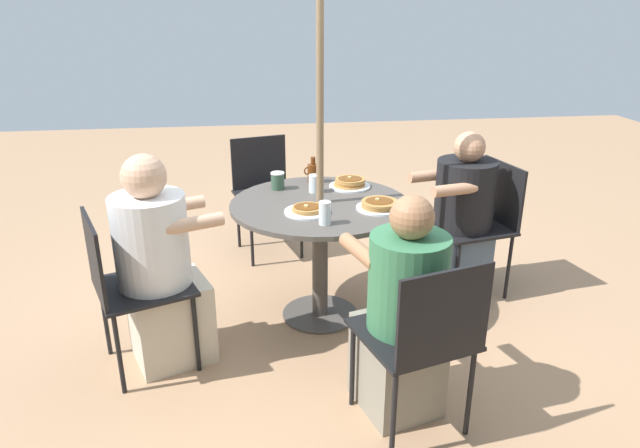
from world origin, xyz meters
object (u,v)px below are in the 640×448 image
at_px(diner_east, 458,224).
at_px(syrup_bottle, 313,172).
at_px(patio_chair_west, 126,281).
at_px(patio_chair_north, 424,334).
at_px(patio_chair_south, 265,187).
at_px(pancake_plate_c, 350,183).
at_px(coffee_cup, 278,181).
at_px(pancake_plate_a, 379,205).
at_px(patio_table, 320,224).
at_px(pancake_plate_b, 308,210).
at_px(diner_west, 160,272).
at_px(drinking_glass_b, 315,184).
at_px(diner_north, 402,318).
at_px(patio_chair_east, 482,218).
at_px(drinking_glass_a, 325,213).

height_order(diner_east, syrup_bottle, diner_east).
bearing_deg(patio_chair_west, patio_chair_north, 42.15).
height_order(patio_chair_south, pancake_plate_c, patio_chair_south).
height_order(patio_chair_west, coffee_cup, patio_chair_west).
bearing_deg(pancake_plate_a, patio_table, -26.65).
bearing_deg(patio_chair_south, pancake_plate_b, 84.20).
bearing_deg(patio_chair_west, pancake_plate_b, 83.18).
bearing_deg(patio_chair_west, diner_west, 90.00).
bearing_deg(drinking_glass_b, coffee_cup, -22.63).
distance_m(diner_north, patio_chair_west, 1.40).
bearing_deg(pancake_plate_c, patio_table, 49.70).
bearing_deg(pancake_plate_b, patio_chair_east, -162.27).
relative_size(pancake_plate_c, syrup_bottle, 1.55).
xyz_separation_m(diner_east, drinking_glass_b, (0.94, -0.01, 0.31)).
height_order(pancake_plate_b, drinking_glass_a, drinking_glass_a).
xyz_separation_m(pancake_plate_c, drinking_glass_b, (0.23, 0.07, 0.03)).
height_order(diner_east, patio_chair_south, diner_east).
height_order(patio_table, drinking_glass_a, drinking_glass_a).
xyz_separation_m(diner_north, syrup_bottle, (0.25, -1.32, 0.32)).
bearing_deg(pancake_plate_c, patio_chair_east, 177.12).
relative_size(patio_table, patio_chair_east, 1.20).
distance_m(patio_chair_south, pancake_plate_b, 1.29).
height_order(patio_chair_north, diner_north, diner_north).
distance_m(patio_chair_east, drinking_glass_b, 1.15).
bearing_deg(syrup_bottle, pancake_plate_b, 80.05).
distance_m(patio_chair_south, coffee_cup, 0.86).
bearing_deg(pancake_plate_a, patio_chair_east, -154.46).
xyz_separation_m(patio_chair_east, patio_chair_west, (2.16, 0.63, 0.00)).
relative_size(patio_chair_west, drinking_glass_a, 7.04).
relative_size(patio_chair_west, pancake_plate_a, 3.39).
height_order(pancake_plate_c, syrup_bottle, syrup_bottle).
bearing_deg(drinking_glass_a, pancake_plate_c, -111.89).
height_order(diner_north, syrup_bottle, diner_north).
distance_m(diner_west, coffee_cup, 0.96).
height_order(patio_chair_south, patio_chair_west, same).
height_order(pancake_plate_a, drinking_glass_a, drinking_glass_a).
height_order(patio_chair_south, diner_west, diner_west).
distance_m(patio_chair_north, drinking_glass_a, 0.86).
height_order(drinking_glass_a, drinking_glass_b, drinking_glass_a).
height_order(patio_chair_north, diner_west, diner_west).
bearing_deg(patio_chair_south, patio_table, 90.00).
height_order(diner_west, coffee_cup, diner_west).
bearing_deg(patio_chair_east, patio_chair_north, 137.09).
distance_m(patio_chair_north, diner_west, 1.40).
xyz_separation_m(patio_table, patio_chair_east, (-1.11, -0.22, -0.10)).
height_order(patio_table, patio_chair_north, patio_chair_north).
distance_m(patio_chair_north, pancake_plate_b, 1.04).
relative_size(pancake_plate_c, coffee_cup, 2.41).
bearing_deg(diner_west, pancake_plate_a, 77.65).
bearing_deg(patio_chair_west, coffee_cup, 108.87).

